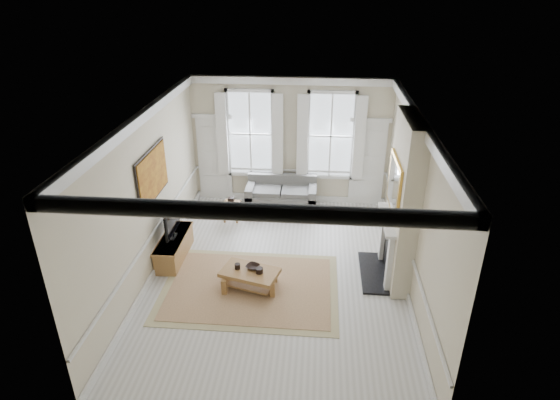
# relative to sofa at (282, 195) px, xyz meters

# --- Properties ---
(floor) EXTENTS (7.20, 7.20, 0.00)m
(floor) POSITION_rel_sofa_xyz_m (0.19, -3.11, -0.36)
(floor) COLOR #B7B5AD
(floor) RESTS_ON ground
(ceiling) EXTENTS (7.20, 7.20, 0.00)m
(ceiling) POSITION_rel_sofa_xyz_m (0.19, -3.11, 3.04)
(ceiling) COLOR white
(ceiling) RESTS_ON back_wall
(back_wall) EXTENTS (5.20, 0.00, 5.20)m
(back_wall) POSITION_rel_sofa_xyz_m (0.19, 0.49, 1.34)
(back_wall) COLOR beige
(back_wall) RESTS_ON floor
(left_wall) EXTENTS (0.00, 7.20, 7.20)m
(left_wall) POSITION_rel_sofa_xyz_m (-2.41, -3.11, 1.34)
(left_wall) COLOR beige
(left_wall) RESTS_ON floor
(right_wall) EXTENTS (0.00, 7.20, 7.20)m
(right_wall) POSITION_rel_sofa_xyz_m (2.79, -3.11, 1.34)
(right_wall) COLOR beige
(right_wall) RESTS_ON floor
(window_left) EXTENTS (1.26, 0.20, 2.20)m
(window_left) POSITION_rel_sofa_xyz_m (-0.86, 0.44, 1.54)
(window_left) COLOR #B2BCC6
(window_left) RESTS_ON back_wall
(window_right) EXTENTS (1.26, 0.20, 2.20)m
(window_right) POSITION_rel_sofa_xyz_m (1.24, 0.44, 1.54)
(window_right) COLOR #B2BCC6
(window_right) RESTS_ON back_wall
(door_left) EXTENTS (0.90, 0.08, 2.30)m
(door_left) POSITION_rel_sofa_xyz_m (-1.86, 0.45, 0.79)
(door_left) COLOR silver
(door_left) RESTS_ON floor
(door_right) EXTENTS (0.90, 0.08, 2.30)m
(door_right) POSITION_rel_sofa_xyz_m (2.24, 0.45, 0.79)
(door_right) COLOR silver
(door_right) RESTS_ON floor
(painting) EXTENTS (0.05, 1.66, 1.06)m
(painting) POSITION_rel_sofa_xyz_m (-2.37, -2.81, 1.69)
(painting) COLOR gold
(painting) RESTS_ON left_wall
(chimney_breast) EXTENTS (0.35, 1.70, 3.38)m
(chimney_breast) POSITION_rel_sofa_xyz_m (2.61, -2.91, 1.34)
(chimney_breast) COLOR beige
(chimney_breast) RESTS_ON floor
(hearth) EXTENTS (0.55, 1.50, 0.05)m
(hearth) POSITION_rel_sofa_xyz_m (2.19, -2.91, -0.33)
(hearth) COLOR black
(hearth) RESTS_ON floor
(fireplace) EXTENTS (0.21, 1.45, 1.33)m
(fireplace) POSITION_rel_sofa_xyz_m (2.39, -2.91, 0.37)
(fireplace) COLOR silver
(fireplace) RESTS_ON floor
(mirror) EXTENTS (0.06, 1.26, 1.06)m
(mirror) POSITION_rel_sofa_xyz_m (2.40, -2.91, 1.69)
(mirror) COLOR gold
(mirror) RESTS_ON chimney_breast
(sofa) EXTENTS (1.84, 0.90, 0.86)m
(sofa) POSITION_rel_sofa_xyz_m (0.00, 0.00, 0.00)
(sofa) COLOR #575654
(sofa) RESTS_ON floor
(side_table) EXTENTS (0.44, 0.44, 0.48)m
(side_table) POSITION_rel_sofa_xyz_m (-1.21, -0.81, 0.02)
(side_table) COLOR brown
(side_table) RESTS_ON floor
(rug) EXTENTS (3.50, 2.60, 0.02)m
(rug) POSITION_rel_sofa_xyz_m (-0.33, -3.63, -0.35)
(rug) COLOR #906C4A
(rug) RESTS_ON floor
(coffee_table) EXTENTS (1.24, 0.92, 0.42)m
(coffee_table) POSITION_rel_sofa_xyz_m (-0.33, -3.63, -0.02)
(coffee_table) COLOR brown
(coffee_table) RESTS_ON rug
(ceramic_pot_a) EXTENTS (0.11, 0.11, 0.11)m
(ceramic_pot_a) POSITION_rel_sofa_xyz_m (-0.58, -3.58, 0.11)
(ceramic_pot_a) COLOR black
(ceramic_pot_a) RESTS_ON coffee_table
(ceramic_pot_b) EXTENTS (0.15, 0.15, 0.11)m
(ceramic_pot_b) POSITION_rel_sofa_xyz_m (-0.13, -3.68, 0.11)
(ceramic_pot_b) COLOR black
(ceramic_pot_b) RESTS_ON coffee_table
(bowl) EXTENTS (0.35, 0.35, 0.06)m
(bowl) POSITION_rel_sofa_xyz_m (-0.28, -3.53, 0.09)
(bowl) COLOR black
(bowl) RESTS_ON coffee_table
(tv_stand) EXTENTS (0.47, 1.46, 0.52)m
(tv_stand) POSITION_rel_sofa_xyz_m (-2.15, -2.67, -0.10)
(tv_stand) COLOR brown
(tv_stand) RESTS_ON floor
(tv) EXTENTS (0.08, 0.90, 0.68)m
(tv) POSITION_rel_sofa_xyz_m (-2.13, -2.67, 0.56)
(tv) COLOR black
(tv) RESTS_ON tv_stand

